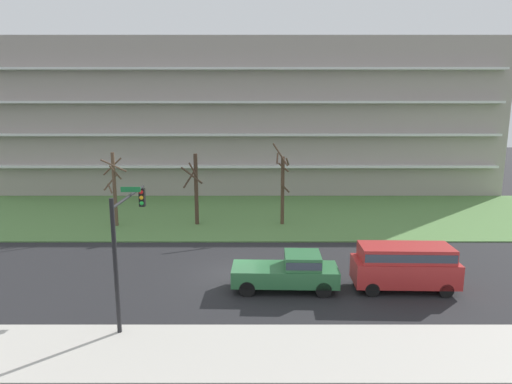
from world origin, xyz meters
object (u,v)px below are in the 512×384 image
van_red_center_left (406,264)px  tree_far_left (115,186)px  tree_left (196,187)px  tree_center (283,186)px  traffic_signal_mast (127,231)px  pickup_green_near_left (290,271)px

van_red_center_left → tree_far_left: bearing=148.5°
tree_far_left → tree_left: bearing=3.9°
tree_left → tree_center: size_ratio=0.87×
tree_far_left → traffic_signal_mast: size_ratio=1.02×
tree_left → van_red_center_left: (12.39, -12.59, -1.66)m
tree_center → tree_left: bearing=-179.9°
tree_far_left → pickup_green_near_left: bearing=-43.7°
tree_center → traffic_signal_mast: tree_center is taller
tree_left → traffic_signal_mast: traffic_signal_mast is taller
tree_center → van_red_center_left: size_ratio=1.25×
tree_far_left → pickup_green_near_left: (12.76, -12.18, -2.21)m
tree_left → van_red_center_left: bearing=-45.5°
tree_center → tree_far_left: bearing=-178.1°
tree_left → pickup_green_near_left: tree_left is taller
tree_left → traffic_signal_mast: (-0.86, -15.49, 0.90)m
traffic_signal_mast → tree_center: bearing=63.5°
van_red_center_left → traffic_signal_mast: traffic_signal_mast is taller
tree_center → traffic_signal_mast: bearing=-116.5°
tree_center → van_red_center_left: bearing=-66.3°
tree_center → traffic_signal_mast: size_ratio=1.14×
tree_left → traffic_signal_mast: 15.54m
traffic_signal_mast → van_red_center_left: bearing=12.3°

